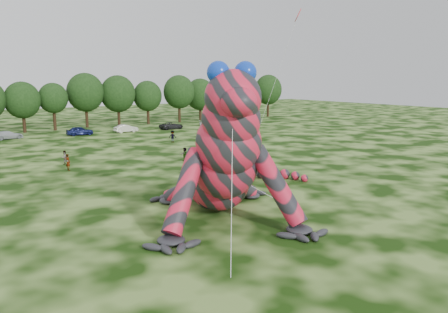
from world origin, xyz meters
TOP-DOWN VIEW (x-y plane):
  - ground at (0.00, 0.00)m, footprint 240.00×240.00m
  - inflatable_gecko at (-1.66, 0.18)m, footprint 24.58×26.44m
  - flying_kite at (12.90, 7.43)m, footprint 4.18×4.42m
  - tree_8 at (-4.22, 56.99)m, footprint 6.14×5.53m
  - tree_9 at (1.06, 57.35)m, footprint 5.27×4.74m
  - tree_10 at (7.40, 58.58)m, footprint 7.09×6.38m
  - tree_11 at (13.79, 58.20)m, footprint 7.01×6.31m
  - tree_12 at (20.01, 57.74)m, footprint 5.99×5.39m
  - tree_13 at (27.13, 57.13)m, footprint 6.83×6.15m
  - tree_14 at (33.46, 58.72)m, footprint 6.82×6.14m
  - tree_15 at (38.47, 57.77)m, footprint 7.17×6.45m
  - tree_16 at (45.45, 59.37)m, footprint 6.26×5.63m
  - tree_17 at (51.95, 56.66)m, footprint 6.98×6.28m
  - car_3 at (-8.12, 49.39)m, footprint 4.79×2.57m
  - car_4 at (2.64, 47.62)m, footprint 4.46×2.06m
  - car_5 at (10.62, 47.02)m, footprint 4.27×1.74m
  - car_6 at (19.56, 46.70)m, footprint 4.82×2.55m
  - car_7 at (28.60, 47.32)m, footprint 4.41×1.86m
  - spectator_1 at (-6.40, 23.50)m, footprint 0.90×0.80m
  - spectator_5 at (5.69, 17.53)m, footprint 1.55×0.90m
  - spectator_2 at (11.55, 31.38)m, footprint 1.33×1.22m
  - spectator_0 at (-7.01, 19.83)m, footprint 0.51×0.70m

SIDE VIEW (x-z plane):
  - ground at x=0.00m, z-range 0.00..0.00m
  - car_7 at x=28.60m, z-range 0.00..1.27m
  - car_6 at x=19.56m, z-range 0.00..1.29m
  - car_3 at x=-8.12m, z-range 0.00..1.32m
  - car_5 at x=10.62m, z-range 0.00..1.38m
  - car_4 at x=2.64m, z-range 0.00..1.48m
  - spectator_1 at x=-6.40m, z-range 0.00..1.55m
  - spectator_5 at x=5.69m, z-range 0.00..1.59m
  - spectator_0 at x=-7.01m, z-range 0.00..1.76m
  - spectator_2 at x=11.55m, z-range 0.00..1.80m
  - tree_9 at x=1.06m, z-range 0.00..8.68m
  - tree_8 at x=-4.22m, z-range 0.00..8.94m
  - tree_12 at x=20.01m, z-range 0.00..8.97m
  - tree_16 at x=45.45m, z-range 0.00..9.37m
  - tree_14 at x=33.46m, z-range 0.00..9.40m
  - tree_15 at x=38.47m, z-range 0.00..9.63m
  - tree_11 at x=13.79m, z-range 0.00..10.07m
  - tree_13 at x=27.13m, z-range 0.00..10.13m
  - tree_17 at x=51.95m, z-range 0.00..10.30m
  - tree_10 at x=7.40m, z-range 0.00..10.50m
  - inflatable_gecko at x=-1.66m, z-range 0.00..10.64m
  - flying_kite at x=12.90m, z-range 6.25..23.05m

